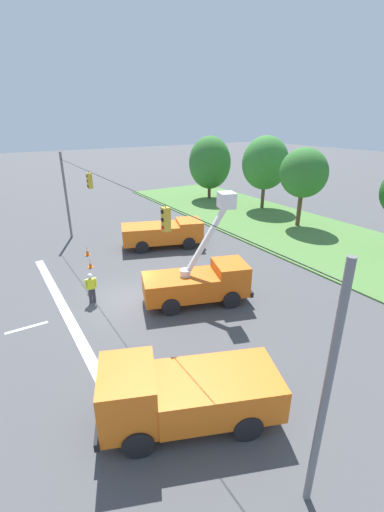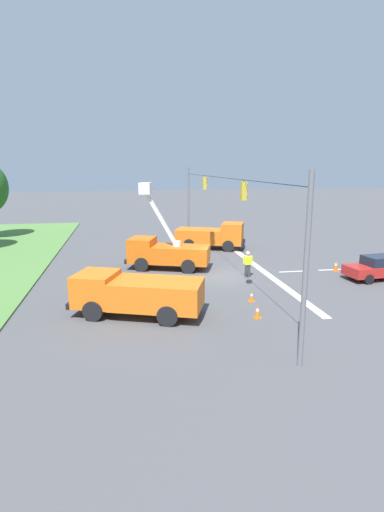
# 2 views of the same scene
# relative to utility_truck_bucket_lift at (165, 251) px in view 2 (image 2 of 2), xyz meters

# --- Properties ---
(ground_plane) EXTENTS (200.00, 200.00, 0.00)m
(ground_plane) POSITION_rel_utility_truck_bucket_lift_xyz_m (-2.36, -3.41, -1.33)
(ground_plane) COLOR #4C4C4F
(lane_markings) EXTENTS (17.60, 15.25, 0.01)m
(lane_markings) POSITION_rel_utility_truck_bucket_lift_xyz_m (-2.36, -8.27, -1.33)
(lane_markings) COLOR silver
(lane_markings) RESTS_ON ground
(signal_gantry) EXTENTS (26.20, 0.33, 7.20)m
(signal_gantry) POSITION_rel_utility_truck_bucket_lift_xyz_m (-2.39, -3.41, 2.92)
(signal_gantry) COLOR slate
(signal_gantry) RESTS_ON ground
(utility_truck_bucket_lift) EXTENTS (4.02, 6.32, 6.18)m
(utility_truck_bucket_lift) POSITION_rel_utility_truck_bucket_lift_xyz_m (0.00, 0.00, 0.00)
(utility_truck_bucket_lift) COLOR orange
(utility_truck_bucket_lift) RESTS_ON ground
(utility_truck_support_near) EXTENTS (4.45, 6.90, 2.09)m
(utility_truck_support_near) POSITION_rel_utility_truck_bucket_lift_xyz_m (-9.05, 2.42, -0.16)
(utility_truck_support_near) COLOR orange
(utility_truck_support_near) RESTS_ON ground
(utility_truck_support_far) EXTENTS (4.50, 6.58, 2.37)m
(utility_truck_support_far) POSITION_rel_utility_truck_bucket_lift_xyz_m (6.59, -4.96, -0.13)
(utility_truck_support_far) COLOR orange
(utility_truck_support_far) RESTS_ON ground
(sedan_red) EXTENTS (2.26, 4.46, 1.56)m
(sedan_red) POSITION_rel_utility_truck_bucket_lift_xyz_m (-5.12, -13.54, -0.54)
(sedan_red) COLOR red
(sedan_red) RESTS_ON ground
(road_worker) EXTENTS (0.27, 0.65, 1.77)m
(road_worker) POSITION_rel_utility_truck_bucket_lift_xyz_m (-3.16, -5.21, -0.33)
(road_worker) COLOR #383842
(road_worker) RESTS_ON ground
(traffic_cone_foreground_left) EXTENTS (0.36, 0.36, 0.68)m
(traffic_cone_foreground_left) POSITION_rel_utility_truck_bucket_lift_xyz_m (-10.43, -3.43, -1.00)
(traffic_cone_foreground_left) COLOR orange
(traffic_cone_foreground_left) RESTS_ON ground
(traffic_cone_foreground_right) EXTENTS (0.36, 0.36, 0.82)m
(traffic_cone_foreground_right) POSITION_rel_utility_truck_bucket_lift_xyz_m (-2.73, -11.89, -0.92)
(traffic_cone_foreground_right) COLOR orange
(traffic_cone_foreground_right) RESTS_ON ground
(traffic_cone_mid_left) EXTENTS (0.36, 0.36, 0.63)m
(traffic_cone_mid_left) POSITION_rel_utility_truck_bucket_lift_xyz_m (-8.02, -3.91, -1.03)
(traffic_cone_mid_left) COLOR orange
(traffic_cone_mid_left) RESTS_ON ground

